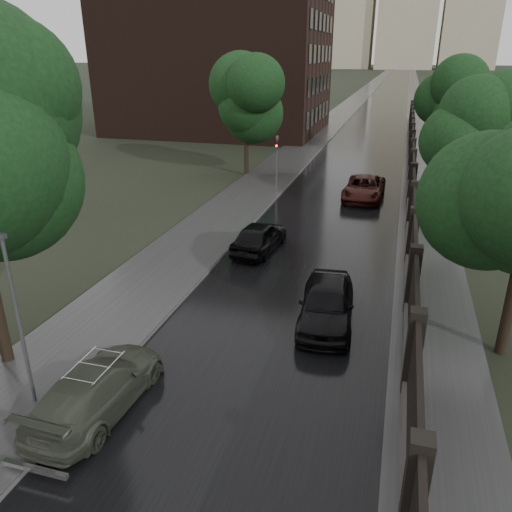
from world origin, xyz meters
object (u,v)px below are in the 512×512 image
object	(u,v)px
tree_right_c	(452,104)
traffic_light	(277,160)
tree_right_b	(476,136)
volga_sedan	(97,388)
hatchback_left	(259,236)
car_right_far	(364,188)
lamp_post	(19,322)
car_right_near	(327,303)
tree_left_far	(246,107)

from	to	relation	value
tree_right_c	traffic_light	size ratio (longest dim) A/B	1.75
tree_right_b	volga_sedan	size ratio (longest dim) A/B	1.46
hatchback_left	car_right_far	distance (m)	11.66
traffic_light	car_right_far	distance (m)	6.14
tree_right_b	tree_right_c	bearing A→B (deg)	90.00
lamp_post	traffic_light	distance (m)	23.52
tree_right_b	lamp_post	bearing A→B (deg)	-122.18
traffic_light	tree_right_c	bearing A→B (deg)	51.82
traffic_light	hatchback_left	bearing A→B (deg)	-80.63
traffic_light	volga_sedan	distance (m)	23.18
tree_right_c	car_right_near	world-z (taller)	tree_right_c
traffic_light	car_right_far	bearing A→B (deg)	4.13
tree_right_b	traffic_light	size ratio (longest dim) A/B	1.75
car_right_near	traffic_light	bearing A→B (deg)	104.98
tree_left_far	traffic_light	xyz separation A→B (m)	(3.70, -5.01, -2.84)
tree_right_b	traffic_light	bearing A→B (deg)	165.76
traffic_light	car_right_near	size ratio (longest dim) A/B	0.85
tree_right_c	lamp_post	size ratio (longest dim) A/B	1.37
tree_left_far	traffic_light	size ratio (longest dim) A/B	1.85
lamp_post	car_right_near	distance (m)	10.02
tree_left_far	traffic_light	distance (m)	6.84
tree_right_c	hatchback_left	size ratio (longest dim) A/B	1.61
volga_sedan	car_right_far	size ratio (longest dim) A/B	0.89
lamp_post	hatchback_left	bearing A→B (deg)	77.76
hatchback_left	car_right_far	xyz separation A→B (m)	(4.17, 10.89, 0.01)
lamp_post	car_right_near	xyz separation A→B (m)	(7.08, 6.83, -1.87)
car_right_far	tree_right_c	bearing A→B (deg)	69.52
tree_right_b	car_right_near	distance (m)	15.42
tree_left_far	traffic_light	world-z (taller)	tree_left_far
tree_left_far	hatchback_left	size ratio (longest dim) A/B	1.70
tree_right_b	car_right_near	size ratio (longest dim) A/B	1.49
traffic_light	volga_sedan	size ratio (longest dim) A/B	0.83
volga_sedan	car_right_near	xyz separation A→B (m)	(5.28, 6.45, 0.10)
lamp_post	volga_sedan	bearing A→B (deg)	12.04
volga_sedan	hatchback_left	xyz separation A→B (m)	(1.03, 12.65, 0.04)
tree_right_c	volga_sedan	distance (m)	39.93
lamp_post	traffic_light	size ratio (longest dim) A/B	1.28
car_right_near	car_right_far	size ratio (longest dim) A/B	0.87
traffic_light	car_right_near	distance (m)	17.77
lamp_post	tree_left_far	bearing A→B (deg)	95.21
tree_left_far	tree_right_b	distance (m)	17.45
tree_right_c	tree_left_far	bearing A→B (deg)	-147.17
tree_left_far	tree_right_b	world-z (taller)	tree_left_far
tree_left_far	tree_right_b	bearing A→B (deg)	-27.30
tree_left_far	car_right_near	distance (m)	24.14
tree_right_c	car_right_far	bearing A→B (deg)	-112.03
tree_left_far	hatchback_left	distance (m)	17.00
hatchback_left	car_right_far	size ratio (longest dim) A/B	0.81
lamp_post	volga_sedan	distance (m)	2.70
tree_right_b	lamp_post	size ratio (longest dim) A/B	1.37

